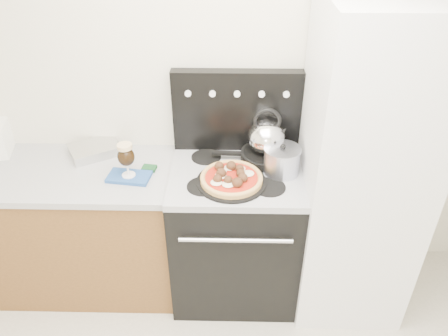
{
  "coord_description": "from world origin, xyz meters",
  "views": [
    {
      "loc": [
        0.05,
        -0.89,
        2.33
      ],
      "look_at": [
        0.01,
        1.05,
        1.03
      ],
      "focal_mm": 35.0,
      "sensor_mm": 36.0,
      "label": 1
    }
  ],
  "objects_px": {
    "beer_glass": "(127,160)",
    "pizza": "(231,177)",
    "skillet": "(265,156)",
    "tea_kettle": "(266,134)",
    "base_cabinet": "(64,230)",
    "stock_pot": "(282,161)",
    "fridge": "(361,171)",
    "stove_body": "(235,234)",
    "pizza_pan": "(231,182)",
    "oven_mitt": "(129,177)"
  },
  "relations": [
    {
      "from": "oven_mitt",
      "to": "beer_glass",
      "type": "xyz_separation_m",
      "value": [
        0.0,
        0.0,
        0.11
      ]
    },
    {
      "from": "pizza",
      "to": "tea_kettle",
      "type": "xyz_separation_m",
      "value": [
        0.2,
        0.24,
        0.13
      ]
    },
    {
      "from": "base_cabinet",
      "to": "tea_kettle",
      "type": "relative_size",
      "value": 6.11
    },
    {
      "from": "stove_body",
      "to": "tea_kettle",
      "type": "height_order",
      "value": "tea_kettle"
    },
    {
      "from": "skillet",
      "to": "oven_mitt",
      "type": "bearing_deg",
      "value": -166.65
    },
    {
      "from": "pizza",
      "to": "stove_body",
      "type": "bearing_deg",
      "value": 76.38
    },
    {
      "from": "pizza",
      "to": "stock_pot",
      "type": "height_order",
      "value": "stock_pot"
    },
    {
      "from": "base_cabinet",
      "to": "stove_body",
      "type": "bearing_deg",
      "value": -1.3
    },
    {
      "from": "skillet",
      "to": "fridge",
      "type": "bearing_deg",
      "value": -16.82
    },
    {
      "from": "base_cabinet",
      "to": "oven_mitt",
      "type": "height_order",
      "value": "oven_mitt"
    },
    {
      "from": "fridge",
      "to": "skillet",
      "type": "xyz_separation_m",
      "value": [
        -0.53,
        0.16,
        -0.0
      ]
    },
    {
      "from": "pizza",
      "to": "skillet",
      "type": "distance_m",
      "value": 0.31
    },
    {
      "from": "stock_pot",
      "to": "fridge",
      "type": "bearing_deg",
      "value": -3.58
    },
    {
      "from": "oven_mitt",
      "to": "pizza",
      "type": "bearing_deg",
      "value": -5.65
    },
    {
      "from": "base_cabinet",
      "to": "stove_body",
      "type": "height_order",
      "value": "stove_body"
    },
    {
      "from": "beer_glass",
      "to": "skillet",
      "type": "relative_size",
      "value": 0.71
    },
    {
      "from": "base_cabinet",
      "to": "pizza",
      "type": "relative_size",
      "value": 4.23
    },
    {
      "from": "oven_mitt",
      "to": "pizza",
      "type": "distance_m",
      "value": 0.59
    },
    {
      "from": "base_cabinet",
      "to": "pizza",
      "type": "bearing_deg",
      "value": -7.04
    },
    {
      "from": "pizza_pan",
      "to": "skillet",
      "type": "relative_size",
      "value": 1.33
    },
    {
      "from": "stove_body",
      "to": "pizza",
      "type": "relative_size",
      "value": 2.57
    },
    {
      "from": "pizza",
      "to": "oven_mitt",
      "type": "bearing_deg",
      "value": 174.35
    },
    {
      "from": "stock_pot",
      "to": "pizza_pan",
      "type": "bearing_deg",
      "value": -158.49
    },
    {
      "from": "skillet",
      "to": "stock_pot",
      "type": "relative_size",
      "value": 1.45
    },
    {
      "from": "stove_body",
      "to": "fridge",
      "type": "height_order",
      "value": "fridge"
    },
    {
      "from": "pizza_pan",
      "to": "stock_pot",
      "type": "distance_m",
      "value": 0.31
    },
    {
      "from": "beer_glass",
      "to": "pizza",
      "type": "relative_size",
      "value": 0.61
    },
    {
      "from": "base_cabinet",
      "to": "beer_glass",
      "type": "relative_size",
      "value": 6.99
    },
    {
      "from": "stove_body",
      "to": "pizza_pan",
      "type": "bearing_deg",
      "value": -103.62
    },
    {
      "from": "pizza_pan",
      "to": "pizza",
      "type": "height_order",
      "value": "pizza"
    },
    {
      "from": "beer_glass",
      "to": "stock_pot",
      "type": "relative_size",
      "value": 1.03
    },
    {
      "from": "base_cabinet",
      "to": "skillet",
      "type": "distance_m",
      "value": 1.38
    },
    {
      "from": "fridge",
      "to": "pizza",
      "type": "distance_m",
      "value": 0.73
    },
    {
      "from": "base_cabinet",
      "to": "tea_kettle",
      "type": "height_order",
      "value": "tea_kettle"
    },
    {
      "from": "fridge",
      "to": "beer_glass",
      "type": "relative_size",
      "value": 9.17
    },
    {
      "from": "base_cabinet",
      "to": "stock_pot",
      "type": "distance_m",
      "value": 1.47
    },
    {
      "from": "skillet",
      "to": "pizza",
      "type": "bearing_deg",
      "value": -129.32
    },
    {
      "from": "fridge",
      "to": "skillet",
      "type": "relative_size",
      "value": 6.49
    },
    {
      "from": "base_cabinet",
      "to": "beer_glass",
      "type": "height_order",
      "value": "beer_glass"
    },
    {
      "from": "beer_glass",
      "to": "pizza",
      "type": "height_order",
      "value": "beer_glass"
    },
    {
      "from": "stove_body",
      "to": "beer_glass",
      "type": "xyz_separation_m",
      "value": [
        -0.61,
        -0.05,
        0.58
      ]
    },
    {
      "from": "beer_glass",
      "to": "stock_pot",
      "type": "xyz_separation_m",
      "value": [
        0.86,
        0.05,
        -0.03
      ]
    },
    {
      "from": "tea_kettle",
      "to": "fridge",
      "type": "bearing_deg",
      "value": -13.29
    },
    {
      "from": "oven_mitt",
      "to": "tea_kettle",
      "type": "xyz_separation_m",
      "value": [
        0.78,
        0.19,
        0.18
      ]
    },
    {
      "from": "pizza",
      "to": "stock_pot",
      "type": "bearing_deg",
      "value": 21.51
    },
    {
      "from": "beer_glass",
      "to": "fridge",
      "type": "bearing_deg",
      "value": 1.13
    },
    {
      "from": "oven_mitt",
      "to": "tea_kettle",
      "type": "relative_size",
      "value": 1.0
    },
    {
      "from": "stove_body",
      "to": "skillet",
      "type": "xyz_separation_m",
      "value": [
        0.17,
        0.13,
        0.51
      ]
    },
    {
      "from": "tea_kettle",
      "to": "skillet",
      "type": "bearing_deg",
      "value": 0.0
    },
    {
      "from": "pizza",
      "to": "skillet",
      "type": "height_order",
      "value": "pizza"
    }
  ]
}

